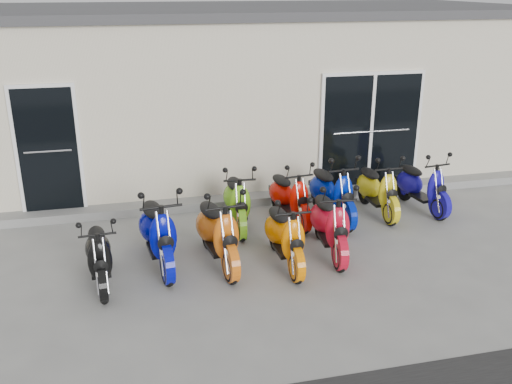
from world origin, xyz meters
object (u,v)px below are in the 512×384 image
scooter_back_green (237,194)px  scooter_back_red (289,190)px  scooter_back_blue (332,185)px  scooter_front_orange_a (217,224)px  scooter_front_blue (157,224)px  scooter_back_yellow (378,183)px  scooter_front_black (98,248)px  scooter_front_orange_b (285,228)px  scooter_back_extra (422,179)px  scooter_front_red (330,216)px

scooter_back_green → scooter_back_red: size_ratio=1.03×
scooter_back_blue → scooter_front_orange_a: bearing=-156.5°
scooter_front_orange_a → scooter_back_red: size_ratio=1.11×
scooter_front_blue → scooter_back_yellow: scooter_front_blue is taller
scooter_front_black → scooter_back_green: (2.17, 1.45, 0.05)m
scooter_front_blue → scooter_front_orange_b: 1.80m
scooter_back_red → scooter_front_blue: bearing=-161.9°
scooter_front_blue → scooter_back_extra: size_ratio=1.14×
scooter_back_extra → scooter_back_red: bearing=172.2°
scooter_front_red → scooter_back_extra: size_ratio=1.07×
scooter_front_blue → scooter_back_extra: bearing=7.0°
scooter_front_black → scooter_back_extra: (5.52, 1.47, 0.03)m
scooter_back_red → scooter_front_black: bearing=-162.3°
scooter_front_blue → scooter_back_blue: size_ratio=1.05×
scooter_front_red → scooter_back_red: (-0.24, 1.30, -0.04)m
scooter_front_red → scooter_back_yellow: 1.88m
scooter_back_yellow → scooter_back_extra: 0.85m
scooter_front_black → scooter_front_red: (3.31, 0.17, 0.07)m
scooter_front_blue → scooter_back_extra: scooter_front_blue is taller
scooter_front_black → scooter_front_red: size_ratio=0.88×
scooter_front_red → scooter_front_orange_a: bearing=-176.2°
scooter_back_red → scooter_back_yellow: (1.59, -0.00, 0.00)m
scooter_front_black → scooter_back_green: 2.61m
scooter_front_black → scooter_back_red: bearing=21.0°
scooter_front_black → scooter_front_orange_b: 2.56m
scooter_front_blue → scooter_front_orange_a: size_ratio=1.03×
scooter_front_black → scooter_back_red: 3.40m
scooter_front_orange_b → scooter_front_red: (0.75, 0.20, 0.03)m
scooter_front_black → scooter_front_orange_a: size_ratio=0.85×
scooter_front_blue → scooter_back_yellow: (3.86, 1.10, -0.08)m
scooter_front_black → scooter_back_extra: scooter_back_extra is taller
scooter_front_orange_b → scooter_back_green: bearing=104.1°
scooter_front_blue → scooter_back_red: (2.26, 1.10, -0.08)m
scooter_back_yellow → scooter_back_extra: bearing=-0.5°
scooter_back_extra → scooter_front_orange_a: bearing=-169.8°
scooter_front_black → scooter_front_orange_b: (2.56, -0.03, 0.04)m
scooter_front_blue → scooter_back_red: bearing=19.8°
scooter_front_orange_b → scooter_back_green: (-0.39, 1.48, 0.01)m
scooter_front_red → scooter_back_extra: scooter_front_red is taller
scooter_back_red → scooter_back_blue: scooter_back_blue is taller
scooter_front_blue → scooter_front_black: bearing=-161.6°
scooter_back_red → scooter_back_extra: 2.44m
scooter_back_green → scooter_back_red: (0.90, 0.02, -0.01)m
scooter_back_extra → scooter_back_blue: bearing=174.3°
scooter_front_orange_a → scooter_back_red: bearing=34.5°
scooter_front_orange_a → scooter_back_blue: 2.47m
scooter_back_red → scooter_back_yellow: bearing=-8.0°
scooter_front_orange_a → scooter_back_red: scooter_front_orange_a is taller
scooter_back_green → scooter_front_blue: bearing=-137.3°
scooter_front_black → scooter_front_red: scooter_front_red is taller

